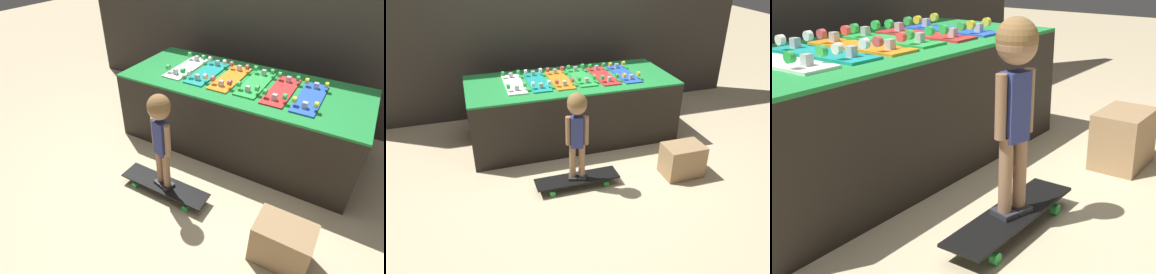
% 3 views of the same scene
% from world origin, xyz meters
% --- Properties ---
extents(ground_plane, '(16.00, 16.00, 0.00)m').
position_xyz_m(ground_plane, '(0.00, 0.00, 0.00)').
color(ground_plane, beige).
extents(back_wall, '(5.23, 0.10, 2.39)m').
position_xyz_m(back_wall, '(0.00, 1.46, 1.20)').
color(back_wall, '#332D28').
rests_on(back_wall, ground_plane).
extents(display_rack, '(2.27, 0.96, 0.70)m').
position_xyz_m(display_rack, '(0.00, 0.58, 0.35)').
color(display_rack, black).
rests_on(display_rack, ground_plane).
extents(skateboard_white_on_rack, '(0.20, 0.62, 0.09)m').
position_xyz_m(skateboard_white_on_rack, '(-0.62, 0.59, 0.72)').
color(skateboard_white_on_rack, white).
rests_on(skateboard_white_on_rack, display_rack).
extents(skateboard_teal_on_rack, '(0.20, 0.62, 0.09)m').
position_xyz_m(skateboard_teal_on_rack, '(-0.37, 0.59, 0.72)').
color(skateboard_teal_on_rack, teal).
rests_on(skateboard_teal_on_rack, display_rack).
extents(skateboard_orange_on_rack, '(0.20, 0.62, 0.09)m').
position_xyz_m(skateboard_orange_on_rack, '(-0.12, 0.58, 0.72)').
color(skateboard_orange_on_rack, orange).
rests_on(skateboard_orange_on_rack, display_rack).
extents(skateboard_green_on_rack, '(0.20, 0.62, 0.09)m').
position_xyz_m(skateboard_green_on_rack, '(0.12, 0.60, 0.72)').
color(skateboard_green_on_rack, green).
rests_on(skateboard_green_on_rack, display_rack).
extents(skateboard_red_on_rack, '(0.20, 0.62, 0.09)m').
position_xyz_m(skateboard_red_on_rack, '(0.37, 0.57, 0.72)').
color(skateboard_red_on_rack, red).
rests_on(skateboard_red_on_rack, display_rack).
extents(skateboard_blue_on_rack, '(0.20, 0.62, 0.09)m').
position_xyz_m(skateboard_blue_on_rack, '(0.62, 0.56, 0.72)').
color(skateboard_blue_on_rack, blue).
rests_on(skateboard_blue_on_rack, display_rack).
extents(skateboard_on_floor, '(0.79, 0.20, 0.09)m').
position_xyz_m(skateboard_on_floor, '(-0.23, -0.42, 0.08)').
color(skateboard_on_floor, black).
rests_on(skateboard_on_floor, ground_plane).
extents(child, '(0.20, 0.17, 0.85)m').
position_xyz_m(child, '(-0.23, -0.42, 0.69)').
color(child, '#2D2D33').
rests_on(child, skateboard_on_floor).
extents(storage_box, '(0.38, 0.26, 0.32)m').
position_xyz_m(storage_box, '(0.81, -0.53, 0.16)').
color(storage_box, '#A37F56').
rests_on(storage_box, ground_plane).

